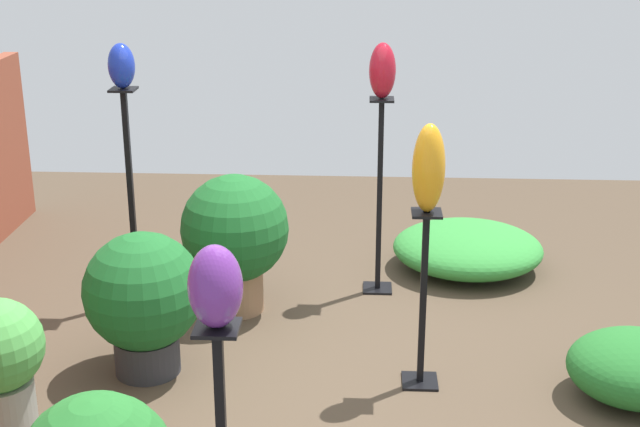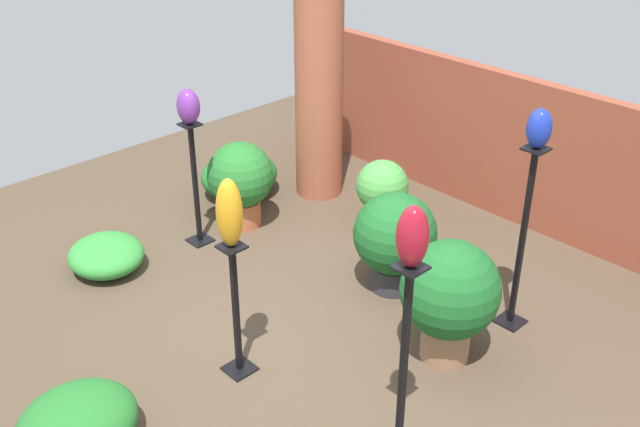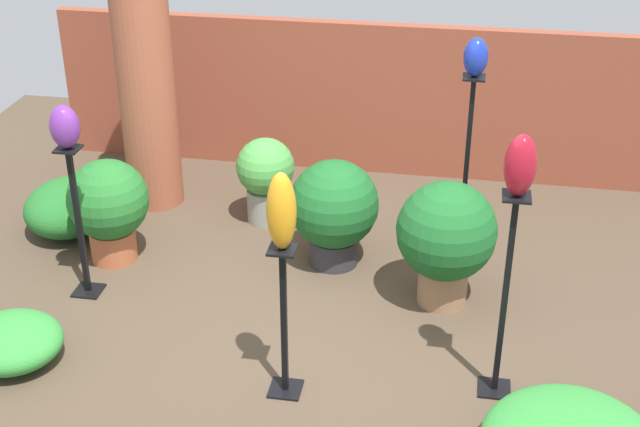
% 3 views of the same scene
% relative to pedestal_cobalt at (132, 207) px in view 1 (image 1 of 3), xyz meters
% --- Properties ---
extents(ground_plane, '(8.00, 8.00, 0.00)m').
position_rel_pedestal_cobalt_xyz_m(ground_plane, '(-0.99, -1.30, -0.68)').
color(ground_plane, '#4C3D2D').
extents(pedestal_cobalt, '(0.20, 0.20, 1.46)m').
position_rel_pedestal_cobalt_xyz_m(pedestal_cobalt, '(0.00, 0.00, 0.00)').
color(pedestal_cobalt, black).
rests_on(pedestal_cobalt, ground).
extents(pedestal_ruby, '(0.20, 0.20, 1.36)m').
position_rel_pedestal_cobalt_xyz_m(pedestal_ruby, '(0.27, -1.63, -0.05)').
color(pedestal_ruby, black).
rests_on(pedestal_ruby, ground).
extents(pedestal_amber, '(0.20, 0.20, 1.02)m').
position_rel_pedestal_cobalt_xyz_m(pedestal_amber, '(-1.01, -1.86, -0.21)').
color(pedestal_amber, black).
rests_on(pedestal_amber, ground).
extents(art_vase_cobalt, '(0.17, 0.17, 0.28)m').
position_rel_pedestal_cobalt_xyz_m(art_vase_cobalt, '(0.00, 0.00, 0.93)').
color(art_vase_cobalt, '#192D9E').
rests_on(art_vase_cobalt, pedestal_cobalt).
extents(art_vase_ruby, '(0.18, 0.17, 0.36)m').
position_rel_pedestal_cobalt_xyz_m(art_vase_ruby, '(0.27, -1.63, 0.86)').
color(art_vase_ruby, maroon).
rests_on(art_vase_ruby, pedestal_ruby).
extents(art_vase_amber, '(0.17, 0.17, 0.48)m').
position_rel_pedestal_cobalt_xyz_m(art_vase_amber, '(-1.01, -1.86, 0.58)').
color(art_vase_amber, orange).
rests_on(art_vase_amber, pedestal_amber).
extents(art_vase_violet, '(0.20, 0.19, 0.30)m').
position_rel_pedestal_cobalt_xyz_m(art_vase_violet, '(-2.66, -1.01, 0.63)').
color(art_vase_violet, '#6B2D8C').
rests_on(art_vase_violet, pedestal_violet).
extents(potted_plant_walkway_edge, '(0.70, 0.70, 0.93)m').
position_rel_pedestal_cobalt_xyz_m(potted_plant_walkway_edge, '(-0.10, -0.69, -0.14)').
color(potted_plant_walkway_edge, '#936B4C').
rests_on(potted_plant_walkway_edge, ground).
extents(potted_plant_near_pillar, '(0.68, 0.68, 0.84)m').
position_rel_pedestal_cobalt_xyz_m(potted_plant_near_pillar, '(-0.95, -0.29, -0.21)').
color(potted_plant_near_pillar, '#2D2D33').
rests_on(potted_plant_near_pillar, ground).
extents(foliage_bed_east, '(1.02, 1.10, 0.32)m').
position_rel_pedestal_cobalt_xyz_m(foliage_bed_east, '(0.68, -2.29, -0.52)').
color(foliage_bed_east, '#338C38').
rests_on(foliage_bed_east, ground).
extents(foliage_bed_rear, '(0.67, 0.75, 0.38)m').
position_rel_pedestal_cobalt_xyz_m(foliage_bed_rear, '(-1.12, -3.02, -0.49)').
color(foliage_bed_rear, '#236B28').
rests_on(foliage_bed_rear, ground).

